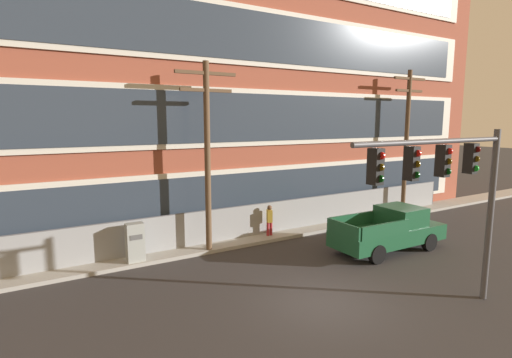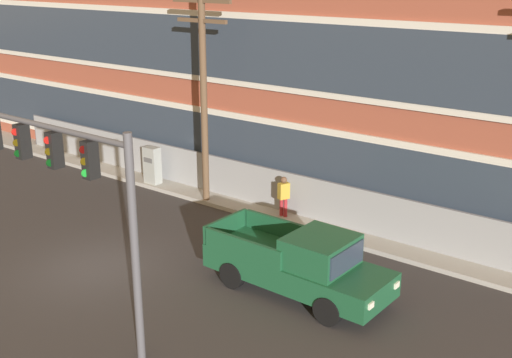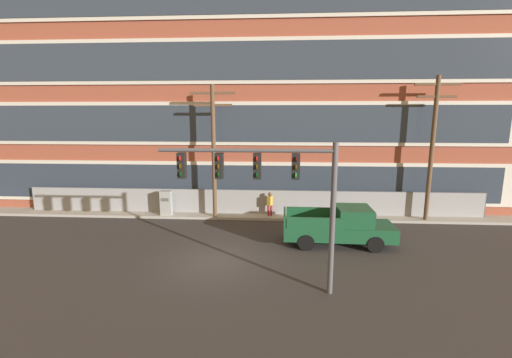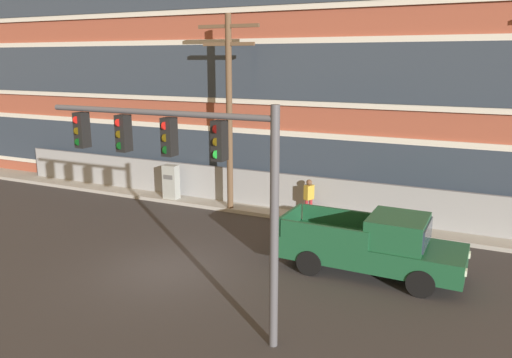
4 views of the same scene
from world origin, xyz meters
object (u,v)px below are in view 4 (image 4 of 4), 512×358
pickup_truck_dark_green (375,246)px  pedestrian_near_cabinet (309,196)px  utility_pole_near_corner (229,105)px  electrical_cabinet (171,183)px  traffic_signal_mast (187,161)px

pickup_truck_dark_green → pedestrian_near_cabinet: size_ratio=3.30×
utility_pole_near_corner → pedestrian_near_cabinet: (3.46, 0.40, -3.67)m
utility_pole_near_corner → electrical_cabinet: 4.94m
pickup_truck_dark_green → utility_pole_near_corner: 8.94m
electrical_cabinet → utility_pole_near_corner: bearing=-2.6°
utility_pole_near_corner → pickup_truck_dark_green: bearing=-28.9°
utility_pole_near_corner → pedestrian_near_cabinet: 5.06m
electrical_cabinet → traffic_signal_mast: bearing=-52.8°
pickup_truck_dark_green → electrical_cabinet: size_ratio=3.20×
pedestrian_near_cabinet → pickup_truck_dark_green: bearing=-49.8°
pickup_truck_dark_green → pedestrian_near_cabinet: 5.67m
pickup_truck_dark_green → electrical_cabinet: bearing=158.4°
pickup_truck_dark_green → utility_pole_near_corner: bearing=151.1°
traffic_signal_mast → pedestrian_near_cabinet: size_ratio=3.71×
utility_pole_near_corner → electrical_cabinet: utility_pole_near_corner is taller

